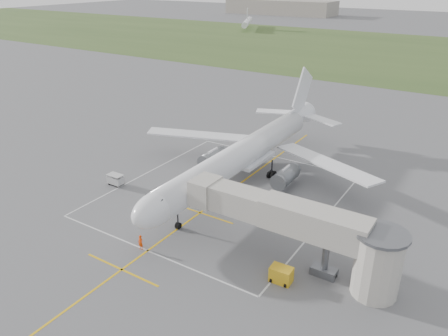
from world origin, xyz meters
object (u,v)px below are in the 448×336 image
Objects in this scene: airliner at (243,154)px; gpu_unit at (281,275)px; jet_bridge at (306,229)px; baggage_cart at (116,180)px; ramp_worker_nose at (141,242)px; ramp_worker_wing at (220,171)px.

airliner is 20.92× the size of gpu_unit.
jet_bridge is (15.72, -14.25, 0.35)m from airliner.
baggage_cart is at bearing 173.50° from jet_bridge.
ramp_worker_nose is at bearing -92.31° from airliner.
ramp_worker_wing is at bearing 42.37° from baggage_cart.
gpu_unit reaches higher than baggage_cart.
ramp_worker_wing is at bearing 134.92° from gpu_unit.
gpu_unit is at bearing -12.89° from baggage_cart.
jet_bridge reaches higher than ramp_worker_nose.
airliner is at bearing 88.27° from ramp_worker_nose.
gpu_unit is 30.53m from baggage_cart.
gpu_unit is 1.15× the size of ramp_worker_wing.
jet_bridge is at bearing -167.42° from ramp_worker_wing.
ramp_worker_nose is (14.16, -10.13, 0.05)m from baggage_cart.
jet_bridge is 10.47× the size of gpu_unit.
jet_bridge is 5.21m from gpu_unit.
airliner reaches higher than gpu_unit.
airliner is at bearing 35.54° from baggage_cart.
jet_bridge is 13.40× the size of ramp_worker_nose.
ramp_worker_wing is (11.32, 10.35, 0.14)m from baggage_cart.
gpu_unit is (14.76, -17.52, -3.59)m from airliner.
baggage_cart is (-30.73, 3.50, -3.92)m from jet_bridge.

